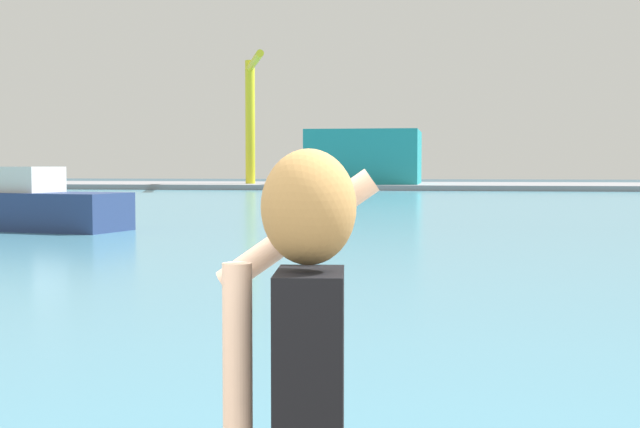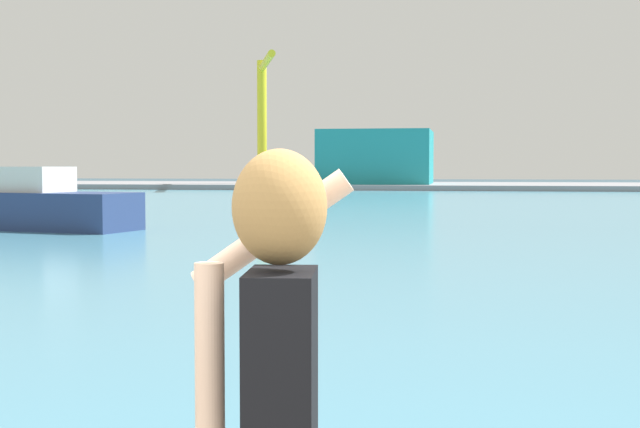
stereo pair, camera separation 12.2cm
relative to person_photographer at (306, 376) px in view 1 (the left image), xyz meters
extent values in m
plane|color=#334751|center=(-0.27, 49.13, -1.69)|extent=(220.00, 220.00, 0.00)
cube|color=teal|center=(-0.27, 51.13, -1.68)|extent=(140.00, 100.00, 0.02)
cube|color=gray|center=(-0.27, 91.13, -1.43)|extent=(140.00, 20.00, 0.53)
cube|color=black|center=(0.01, 0.00, 0.03)|extent=(0.24, 0.36, 0.56)
sphere|color=#E0B293|center=(0.01, 0.00, 0.49)|extent=(0.22, 0.22, 0.22)
ellipsoid|color=olive|center=(0.01, -0.02, 0.50)|extent=(0.28, 0.26, 0.34)
cylinder|color=#E0B293|center=(-0.21, 0.00, 0.04)|extent=(0.09, 0.09, 0.58)
cylinder|color=#E0B293|center=(-0.06, 0.21, 0.41)|extent=(0.53, 0.14, 0.40)
cube|color=black|center=(-0.08, 0.33, 0.58)|extent=(0.02, 0.07, 0.14)
cube|color=navy|center=(-14.25, 27.31, -0.99)|extent=(6.52, 3.84, 1.36)
cube|color=silver|center=(-15.00, 27.47, 0.15)|extent=(2.51, 2.36, 0.93)
cube|color=teal|center=(-8.77, 89.19, 1.59)|extent=(11.30, 11.19, 5.52)
cylinder|color=yellow|center=(-20.66, 87.39, 5.24)|extent=(1.00, 1.00, 12.81)
cylinder|color=yellow|center=(-18.82, 81.57, 10.85)|extent=(4.34, 11.84, 0.70)
camera|label=1|loc=(0.43, -2.55, 0.62)|focal=49.42mm
camera|label=2|loc=(0.55, -2.53, 0.62)|focal=49.42mm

